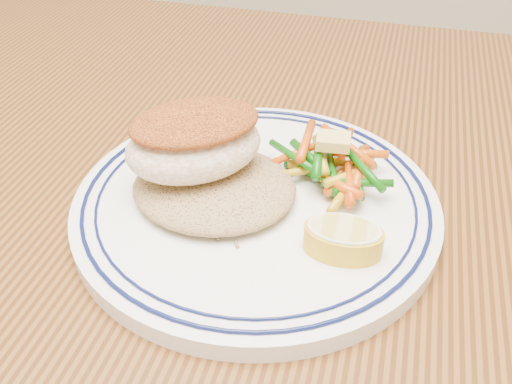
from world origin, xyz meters
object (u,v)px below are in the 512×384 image
object	(u,v)px
dining_table	(216,308)
vegetable_pile	(334,166)
plate	(256,203)
fish_fillet	(194,140)
rice_pilaf	(214,184)
lemon_wedge	(343,238)

from	to	relation	value
dining_table	vegetable_pile	distance (m)	0.16
plate	fish_fillet	xyz separation A→B (m)	(-0.05, 0.00, 0.05)
rice_pilaf	lemon_wedge	world-z (taller)	rice_pilaf
fish_fillet	lemon_wedge	size ratio (longest dim) A/B	2.31
plate	fish_fillet	size ratio (longest dim) A/B	2.21
dining_table	rice_pilaf	size ratio (longest dim) A/B	11.99
plate	lemon_wedge	size ratio (longest dim) A/B	5.11
fish_fillet	vegetable_pile	world-z (taller)	fish_fillet
rice_pilaf	vegetable_pile	size ratio (longest dim) A/B	1.21
plate	lemon_wedge	xyz separation A→B (m)	(0.07, -0.04, 0.02)
plate	lemon_wedge	distance (m)	0.08
plate	vegetable_pile	xyz separation A→B (m)	(0.05, 0.04, 0.02)
rice_pilaf	lemon_wedge	size ratio (longest dim) A/B	2.29
plate	dining_table	bearing A→B (deg)	-144.44
plate	fish_fillet	distance (m)	0.07
vegetable_pile	lemon_wedge	distance (m)	0.08
rice_pilaf	fish_fillet	size ratio (longest dim) A/B	0.99
dining_table	rice_pilaf	bearing A→B (deg)	93.21
dining_table	rice_pilaf	distance (m)	0.12
dining_table	fish_fillet	size ratio (longest dim) A/B	11.89
dining_table	plate	distance (m)	0.11
dining_table	lemon_wedge	xyz separation A→B (m)	(0.10, -0.02, 0.12)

